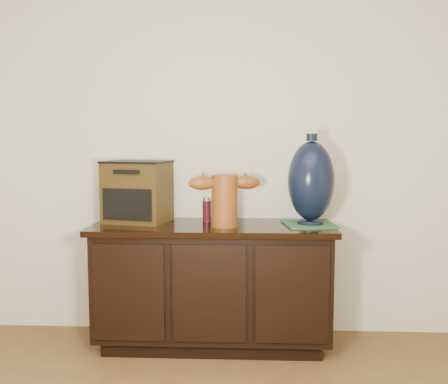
{
  "coord_description": "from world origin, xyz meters",
  "views": [
    {
      "loc": [
        0.22,
        -0.91,
        1.27
      ],
      "look_at": [
        0.07,
        2.18,
        0.96
      ],
      "focal_mm": 42.0,
      "sensor_mm": 36.0,
      "label": 1
    }
  ],
  "objects_px": {
    "terracotta_vessel": "(225,198)",
    "tv_radio": "(137,192)",
    "lamp_base": "(311,181)",
    "spray_can": "(207,210)",
    "sideboard": "(213,284)"
  },
  "relations": [
    {
      "from": "lamp_base",
      "to": "spray_can",
      "type": "distance_m",
      "value": 0.67
    },
    {
      "from": "spray_can",
      "to": "lamp_base",
      "type": "bearing_deg",
      "value": -8.8
    },
    {
      "from": "sideboard",
      "to": "spray_can",
      "type": "bearing_deg",
      "value": 113.33
    },
    {
      "from": "terracotta_vessel",
      "to": "tv_radio",
      "type": "bearing_deg",
      "value": 150.6
    },
    {
      "from": "terracotta_vessel",
      "to": "spray_can",
      "type": "xyz_separation_m",
      "value": [
        -0.12,
        0.17,
        -0.1
      ]
    },
    {
      "from": "lamp_base",
      "to": "spray_can",
      "type": "height_order",
      "value": "lamp_base"
    },
    {
      "from": "sideboard",
      "to": "terracotta_vessel",
      "type": "relative_size",
      "value": 3.35
    },
    {
      "from": "sideboard",
      "to": "spray_can",
      "type": "xyz_separation_m",
      "value": [
        -0.04,
        0.1,
        0.44
      ]
    },
    {
      "from": "terracotta_vessel",
      "to": "lamp_base",
      "type": "height_order",
      "value": "lamp_base"
    },
    {
      "from": "terracotta_vessel",
      "to": "tv_radio",
      "type": "height_order",
      "value": "tv_radio"
    },
    {
      "from": "tv_radio",
      "to": "spray_can",
      "type": "xyz_separation_m",
      "value": [
        0.43,
        0.02,
        -0.11
      ]
    },
    {
      "from": "sideboard",
      "to": "lamp_base",
      "type": "bearing_deg",
      "value": 0.37
    },
    {
      "from": "terracotta_vessel",
      "to": "sideboard",
      "type": "bearing_deg",
      "value": 125.34
    },
    {
      "from": "sideboard",
      "to": "terracotta_vessel",
      "type": "height_order",
      "value": "terracotta_vessel"
    },
    {
      "from": "terracotta_vessel",
      "to": "tv_radio",
      "type": "relative_size",
      "value": 0.99
    }
  ]
}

